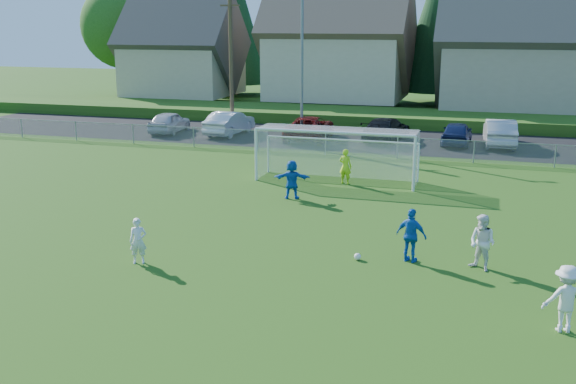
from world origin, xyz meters
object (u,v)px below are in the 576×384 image
Objects in this scene: player_blue_a at (411,235)px; car_f at (500,132)px; soccer_ball at (358,257)px; goalkeeper at (345,166)px; car_c at (309,128)px; soccer_goal at (338,146)px; car_a at (169,122)px; player_white_c at (566,299)px; car_d at (386,129)px; car_e at (457,133)px; player_white_a at (138,241)px; player_white_b at (482,243)px; car_b at (229,123)px; player_blue_b at (292,179)px.

player_blue_a is 21.83m from car_f.
goalkeeper is at bearing 104.13° from soccer_ball.
soccer_ball is 22.05m from car_c.
soccer_goal reaches higher than car_c.
car_f reaches higher than car_a.
player_white_c is 26.64m from car_d.
player_white_c reaches higher than car_e.
car_c reaches higher than car_e.
car_d is 11.50m from soccer_goal.
car_c is at bearing -48.64° from player_blue_a.
player_white_a is 0.29× the size of car_d.
car_a is at bearing 12.17° from car_d.
player_white_c is 0.40× the size of car_a.
player_white_b is at bearing -74.12° from player_white_c.
car_b is 14.50m from soccer_goal.
car_d is 6.78m from car_f.
car_f is (16.96, 0.78, 0.04)m from car_b.
player_white_c is 27.51m from car_c.
car_d is 0.67× the size of soccer_goal.
car_d is (0.04, 12.00, -0.09)m from goalkeeper.
player_white_a is 0.84× the size of player_blue_a.
car_d is at bearing -61.00° from player_blue_a.
player_white_b is 0.41× the size of car_e.
player_white_c is at bearing 89.59° from car_f.
car_d is at bearing 96.37° from soccer_ball.
player_white_a is 8.41m from player_blue_a.
car_c is (-3.01, 14.22, -0.08)m from player_blue_b.
car_b is (-14.22, 20.88, -0.08)m from player_blue_a.
car_d is (14.33, 1.05, 0.02)m from car_a.
player_white_b is at bearing 113.81° from car_d.
soccer_goal reaches higher than player_blue_a.
soccer_ball is 21.74m from car_e.
player_white_b reaches higher than player_blue_a.
player_white_a is at bearing 62.85° from player_blue_b.
player_white_b is 12.22m from soccer_goal.
player_blue_b is 14.53m from car_c.
car_b is 0.87× the size of car_c.
player_blue_a is at bearing 119.61° from player_blue_b.
player_blue_a is (-2.11, 0.11, -0.00)m from player_white_b.
player_blue_a reaches higher than player_white_c.
soccer_goal is (-2.98, 10.42, 1.52)m from soccer_ball.
player_white_c is (12.11, -1.29, 0.12)m from player_white_a.
player_blue_a is (8.01, 2.53, 0.13)m from player_white_a.
player_blue_a is at bearing 128.64° from car_a.
player_white_c is 30.75m from car_b.
player_white_b reaches higher than player_blue_b.
car_a is at bearing -59.57° from player_white_c.
car_c is 1.09× the size of car_f.
goalkeeper is 0.22× the size of soccer_goal.
player_white_a is 10.41m from player_white_b.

